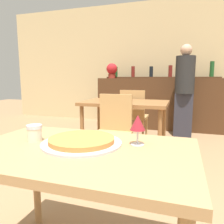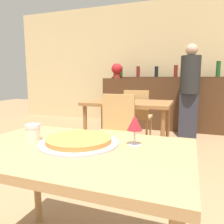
# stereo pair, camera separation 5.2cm
# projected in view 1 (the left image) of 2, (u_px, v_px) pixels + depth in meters

# --- Properties ---
(wall_back) EXTENTS (8.00, 0.05, 2.80)m
(wall_back) POSITION_uv_depth(u_px,v_px,m) (162.00, 64.00, 5.03)
(wall_back) COLOR #D1B784
(wall_back) RESTS_ON ground_plane
(dining_table_near) EXTENTS (1.14, 0.72, 0.72)m
(dining_table_near) POSITION_uv_depth(u_px,v_px,m) (80.00, 164.00, 1.10)
(dining_table_near) COLOR #A87F51
(dining_table_near) RESTS_ON ground_plane
(dining_table_far) EXTENTS (1.10, 0.72, 0.76)m
(dining_table_far) POSITION_uv_depth(u_px,v_px,m) (125.00, 108.00, 2.90)
(dining_table_far) COLOR brown
(dining_table_far) RESTS_ON ground_plane
(bar_counter) EXTENTS (2.60, 0.56, 1.07)m
(bar_counter) POSITION_uv_depth(u_px,v_px,m) (159.00, 103.00, 4.69)
(bar_counter) COLOR #4C2D19
(bar_counter) RESTS_ON ground_plane
(bar_back_shelf) EXTENTS (2.39, 0.24, 0.34)m
(bar_back_shelf) POSITION_uv_depth(u_px,v_px,m) (162.00, 75.00, 4.72)
(bar_back_shelf) COLOR #4C2D19
(bar_back_shelf) RESTS_ON bar_counter
(chair_far_side_front) EXTENTS (0.40, 0.40, 0.89)m
(chair_far_side_front) POSITION_uv_depth(u_px,v_px,m) (113.00, 128.00, 2.43)
(chair_far_side_front) COLOR tan
(chair_far_side_front) RESTS_ON ground_plane
(chair_far_side_back) EXTENTS (0.40, 0.40, 0.89)m
(chair_far_side_back) POSITION_uv_depth(u_px,v_px,m) (133.00, 113.00, 3.42)
(chair_far_side_back) COLOR tan
(chair_far_side_back) RESTS_ON ground_plane
(pizza_tray) EXTENTS (0.42, 0.42, 0.04)m
(pizza_tray) POSITION_uv_depth(u_px,v_px,m) (82.00, 141.00, 1.15)
(pizza_tray) COLOR #B7B7BC
(pizza_tray) RESTS_ON dining_table_near
(cheese_shaker) EXTENTS (0.08, 0.08, 0.09)m
(cheese_shaker) POSITION_uv_depth(u_px,v_px,m) (35.00, 133.00, 1.20)
(cheese_shaker) COLOR beige
(cheese_shaker) RESTS_ON dining_table_near
(person_standing) EXTENTS (0.34, 0.34, 1.66)m
(person_standing) POSITION_uv_depth(u_px,v_px,m) (184.00, 88.00, 3.94)
(person_standing) COLOR #2D2D38
(person_standing) RESTS_ON ground_plane
(wine_glass) EXTENTS (0.08, 0.08, 0.16)m
(wine_glass) POSITION_uv_depth(u_px,v_px,m) (138.00, 123.00, 1.12)
(wine_glass) COLOR silver
(wine_glass) RESTS_ON dining_table_near
(potted_plant) EXTENTS (0.24, 0.24, 0.33)m
(potted_plant) POSITION_uv_depth(u_px,v_px,m) (112.00, 70.00, 4.86)
(potted_plant) COLOR maroon
(potted_plant) RESTS_ON bar_counter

